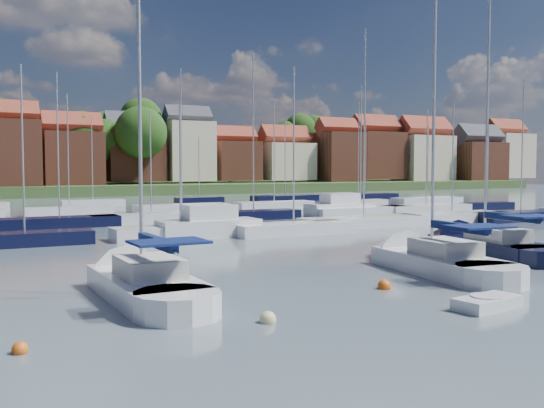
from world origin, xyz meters
TOP-DOWN VIEW (x-y plane):
  - ground at (0.00, 40.00)m, footprint 260.00×260.00m
  - sailboat_left at (-14.57, 3.84)m, footprint 3.08×10.85m
  - sailboat_centre at (-1.06, 3.12)m, footprint 4.11×11.30m
  - sailboat_navy at (5.30, 6.00)m, footprint 4.15×11.59m
  - tender at (-4.76, -4.42)m, footprint 2.61×1.49m
  - buoy_a at (-19.24, -2.49)m, footprint 0.42×0.42m
  - buoy_b at (-12.17, -2.65)m, footprint 0.52×0.52m
  - buoy_c at (-5.71, -0.06)m, footprint 0.55×0.55m
  - buoy_d at (-1.49, -2.24)m, footprint 0.55×0.55m
  - buoy_e at (3.79, 6.00)m, footprint 0.43×0.43m
  - marina_field at (1.91, 35.15)m, footprint 79.62×41.41m
  - far_shore_town at (2.23, 132.67)m, footprint 212.46×90.00m

SIDE VIEW (x-z plane):
  - ground at x=0.00m, z-range 0.00..0.00m
  - buoy_a at x=-19.24m, z-range -0.21..0.21m
  - buoy_b at x=-12.17m, z-range -0.26..0.26m
  - buoy_c at x=-5.71m, z-range -0.27..0.27m
  - buoy_d at x=-1.49m, z-range -0.27..0.27m
  - buoy_e at x=3.79m, z-range -0.21..0.21m
  - tender at x=-4.76m, z-range -0.06..0.47m
  - sailboat_navy at x=5.30m, z-range -7.51..8.22m
  - sailboat_centre at x=-1.06m, z-range -7.16..7.87m
  - sailboat_left at x=-14.57m, z-range -6.99..7.71m
  - marina_field at x=1.91m, z-range -7.53..8.40m
  - far_shore_town at x=2.23m, z-range -6.53..15.74m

